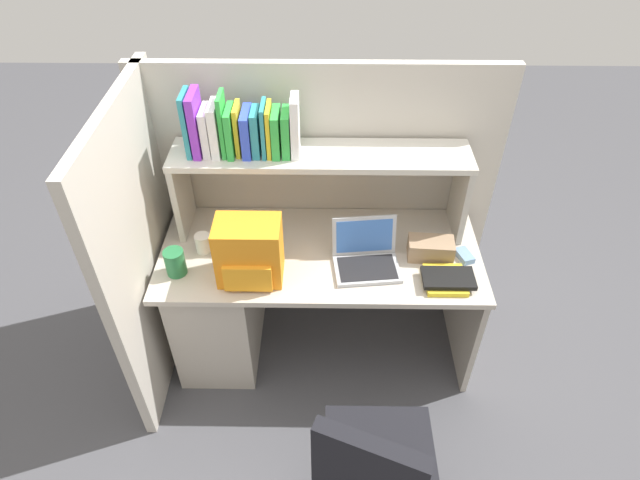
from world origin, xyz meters
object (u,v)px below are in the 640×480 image
at_px(paper_cup, 203,243).
at_px(backpack, 249,252).
at_px(office_chair, 375,479).
at_px(laptop, 366,256).
at_px(tissue_box, 431,249).
at_px(snack_canister, 175,262).
at_px(computer_mouse, 464,256).

bearing_deg(paper_cup, backpack, -34.86).
distance_m(backpack, office_chair, 1.10).
bearing_deg(laptop, tissue_box, 10.29).
bearing_deg(office_chair, laptop, -67.99).
relative_size(paper_cup, snack_canister, 0.73).
xyz_separation_m(backpack, snack_canister, (-0.36, 0.02, -0.08)).
relative_size(laptop, office_chair, 0.36).
bearing_deg(office_chair, tissue_box, -86.49).
xyz_separation_m(paper_cup, tissue_box, (1.12, -0.03, 0.00)).
bearing_deg(laptop, office_chair, -89.30).
relative_size(laptop, computer_mouse, 3.23).
xyz_separation_m(computer_mouse, snack_canister, (-1.39, -0.12, 0.05)).
relative_size(tissue_box, snack_canister, 1.65).
distance_m(laptop, computer_mouse, 0.49).
xyz_separation_m(laptop, office_chair, (0.01, -0.90, -0.39)).
bearing_deg(paper_cup, laptop, -6.35).
bearing_deg(backpack, snack_canister, 177.26).
distance_m(snack_canister, office_chair, 1.30).
distance_m(computer_mouse, office_chair, 1.12).
bearing_deg(computer_mouse, snack_canister, 165.44).
distance_m(tissue_box, office_chair, 1.08).
bearing_deg(office_chair, backpack, -34.37).
distance_m(paper_cup, snack_canister, 0.19).
xyz_separation_m(snack_canister, office_chair, (0.91, -0.83, -0.40)).
distance_m(backpack, computer_mouse, 1.05).
height_order(backpack, office_chair, backpack).
relative_size(snack_canister, office_chair, 0.14).
height_order(backpack, paper_cup, backpack).
height_order(laptop, snack_canister, laptop).
distance_m(paper_cup, tissue_box, 1.12).
distance_m(laptop, tissue_box, 0.33).
xyz_separation_m(paper_cup, snack_canister, (-0.10, -0.16, 0.02)).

